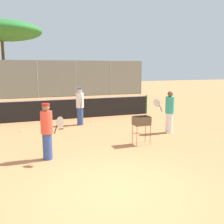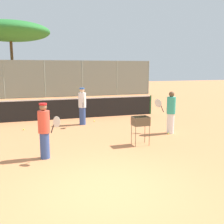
{
  "view_description": "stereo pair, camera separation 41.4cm",
  "coord_description": "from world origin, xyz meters",
  "px_view_note": "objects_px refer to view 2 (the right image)",
  "views": [
    {
      "loc": [
        -1.89,
        -5.0,
        2.65
      ],
      "look_at": [
        1.47,
        4.01,
        1.0
      ],
      "focal_mm": 42.0,
      "sensor_mm": 36.0,
      "label": 1
    },
    {
      "loc": [
        -1.5,
        -5.14,
        2.65
      ],
      "look_at": [
        1.47,
        4.01,
        1.0
      ],
      "focal_mm": 42.0,
      "sensor_mm": 36.0,
      "label": 2
    }
  ],
  "objects_px": {
    "player_red_cap": "(82,106)",
    "ball_cart": "(141,123)",
    "tennis_net": "(59,109)",
    "player_yellow_shirt": "(171,112)",
    "player_white_outfit": "(44,130)"
  },
  "relations": [
    {
      "from": "tennis_net",
      "to": "player_yellow_shirt",
      "type": "height_order",
      "value": "player_yellow_shirt"
    },
    {
      "from": "tennis_net",
      "to": "player_yellow_shirt",
      "type": "bearing_deg",
      "value": -47.41
    },
    {
      "from": "player_white_outfit",
      "to": "player_yellow_shirt",
      "type": "distance_m",
      "value": 5.25
    },
    {
      "from": "tennis_net",
      "to": "ball_cart",
      "type": "bearing_deg",
      "value": -68.42
    },
    {
      "from": "player_red_cap",
      "to": "ball_cart",
      "type": "relative_size",
      "value": 1.74
    },
    {
      "from": "tennis_net",
      "to": "player_white_outfit",
      "type": "xyz_separation_m",
      "value": [
        -1.09,
        -5.79,
        0.3
      ]
    },
    {
      "from": "player_yellow_shirt",
      "to": "ball_cart",
      "type": "bearing_deg",
      "value": 73.68
    },
    {
      "from": "player_white_outfit",
      "to": "player_red_cap",
      "type": "distance_m",
      "value": 4.64
    },
    {
      "from": "player_red_cap",
      "to": "tennis_net",
      "type": "bearing_deg",
      "value": -145.63
    },
    {
      "from": "player_yellow_shirt",
      "to": "ball_cart",
      "type": "height_order",
      "value": "player_yellow_shirt"
    },
    {
      "from": "tennis_net",
      "to": "player_yellow_shirt",
      "type": "xyz_separation_m",
      "value": [
        3.94,
        -4.29,
        0.32
      ]
    },
    {
      "from": "player_red_cap",
      "to": "ball_cart",
      "type": "height_order",
      "value": "player_red_cap"
    },
    {
      "from": "player_white_outfit",
      "to": "player_red_cap",
      "type": "bearing_deg",
      "value": 117.08
    },
    {
      "from": "tennis_net",
      "to": "player_white_outfit",
      "type": "height_order",
      "value": "player_white_outfit"
    },
    {
      "from": "player_red_cap",
      "to": "player_white_outfit",
      "type": "bearing_deg",
      "value": -19.96
    }
  ]
}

